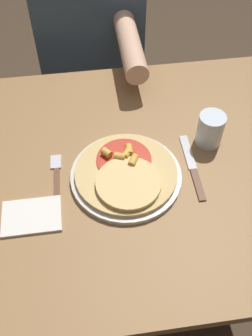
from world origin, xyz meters
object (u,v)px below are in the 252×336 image
object	(u,v)px
drinking_glass	(210,130)
person_diner	(91,45)
fork	(56,177)
knife	(193,168)
dining_table	(130,193)
pizza	(126,173)
plate	(126,176)

from	to	relation	value
drinking_glass	person_diner	distance (m)	0.68
fork	knife	size ratio (longest dim) A/B	0.80
dining_table	fork	world-z (taller)	fork
pizza	plate	bearing A→B (deg)	90.65
knife	drinking_glass	size ratio (longest dim) A/B	2.31
drinking_glass	fork	bearing A→B (deg)	-170.62
fork	person_diner	distance (m)	0.69
pizza	drinking_glass	size ratio (longest dim) A/B	2.74
plate	fork	xyz separation A→B (m)	(-0.18, 0.02, -0.00)
dining_table	plate	distance (m)	0.13
dining_table	drinking_glass	xyz separation A→B (m)	(0.23, 0.06, 0.17)
fork	drinking_glass	size ratio (longest dim) A/B	1.85
dining_table	drinking_glass	distance (m)	0.29
person_diner	plate	bearing A→B (deg)	-87.00
pizza	drinking_glass	bearing A→B (deg)	22.15
drinking_glass	pizza	bearing A→B (deg)	-157.85
plate	dining_table	bearing A→B (deg)	64.12
plate	knife	xyz separation A→B (m)	(0.18, 0.01, -0.00)
fork	plate	bearing A→B (deg)	-7.76
fork	drinking_glass	world-z (taller)	drinking_glass
pizza	person_diner	world-z (taller)	person_diner
pizza	fork	size ratio (longest dim) A/B	1.49
fork	drinking_glass	xyz separation A→B (m)	(0.42, 0.07, 0.05)
knife	plate	bearing A→B (deg)	-177.86
dining_table	fork	size ratio (longest dim) A/B	6.34
fork	drinking_glass	distance (m)	0.43
pizza	fork	world-z (taller)	pizza
pizza	fork	distance (m)	0.18
knife	person_diner	xyz separation A→B (m)	(-0.21, 0.69, -0.07)
knife	fork	bearing A→B (deg)	177.17
knife	drinking_glass	distance (m)	0.12
pizza	knife	size ratio (longest dim) A/B	1.18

